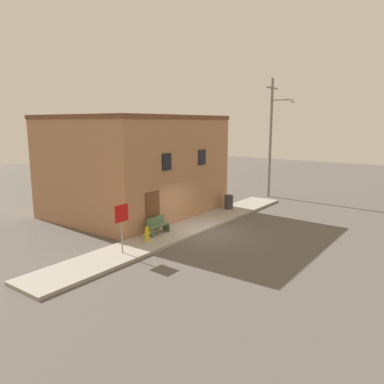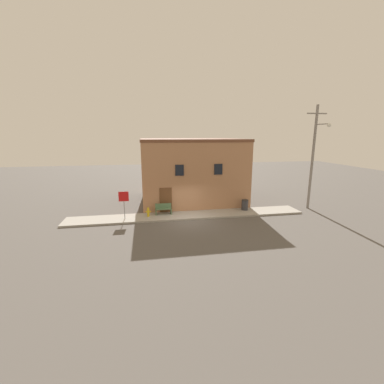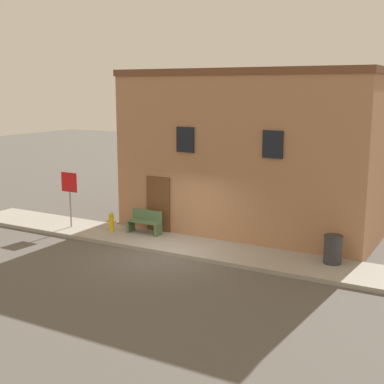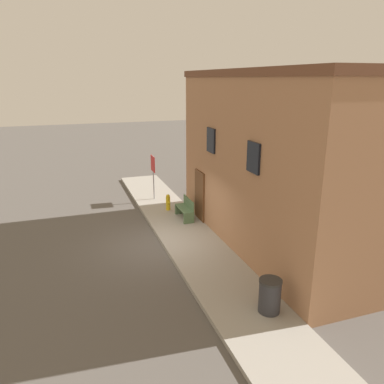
# 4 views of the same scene
# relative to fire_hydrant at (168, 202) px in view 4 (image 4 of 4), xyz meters

# --- Properties ---
(ground_plane) EXTENTS (80.00, 80.00, 0.00)m
(ground_plane) POSITION_rel_fire_hydrant_xyz_m (3.17, -1.14, -0.51)
(ground_plane) COLOR #56514C
(sidewalk) EXTENTS (19.04, 2.13, 0.14)m
(sidewalk) POSITION_rel_fire_hydrant_xyz_m (3.17, -0.07, -0.44)
(sidewalk) COLOR #9E998E
(sidewalk) RESTS_ON ground
(brick_building) EXTENTS (9.49, 8.03, 6.11)m
(brick_building) POSITION_rel_fire_hydrant_xyz_m (4.30, 4.94, 2.55)
(brick_building) COLOR #A87551
(brick_building) RESTS_ON ground
(fire_hydrant) EXTENTS (0.40, 0.19, 0.73)m
(fire_hydrant) POSITION_rel_fire_hydrant_xyz_m (0.00, 0.00, 0.00)
(fire_hydrant) COLOR gold
(fire_hydrant) RESTS_ON sidewalk
(stop_sign) EXTENTS (0.75, 0.06, 2.13)m
(stop_sign) POSITION_rel_fire_hydrant_xyz_m (-1.79, -0.23, 1.14)
(stop_sign) COLOR gray
(stop_sign) RESTS_ON sidewalk
(bench) EXTENTS (1.30, 0.44, 0.86)m
(bench) POSITION_rel_fire_hydrant_xyz_m (1.23, 0.42, 0.05)
(bench) COLOR #4C6B47
(bench) RESTS_ON sidewalk
(trash_bin) EXTENTS (0.58, 0.58, 0.89)m
(trash_bin) POSITION_rel_fire_hydrant_xyz_m (8.21, 0.38, 0.08)
(trash_bin) COLOR #333338
(trash_bin) RESTS_ON sidewalk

